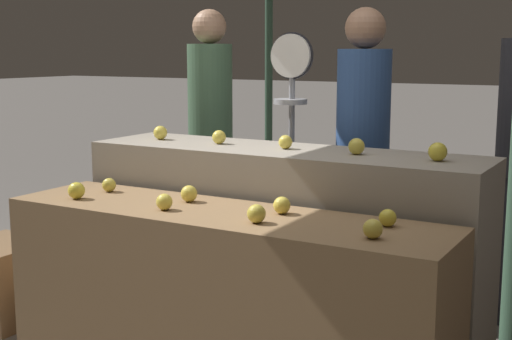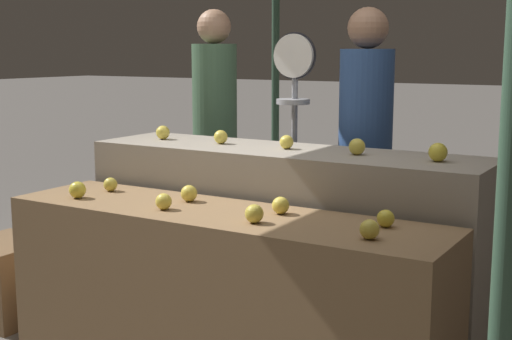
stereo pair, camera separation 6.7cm
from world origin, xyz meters
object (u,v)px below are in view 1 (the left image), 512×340
object	(u,v)px
person_vendor_at_scale	(363,135)
wooden_crate_side	(4,281)
produce_scale	(291,108)
person_customer_left	(210,116)

from	to	relation	value
person_vendor_at_scale	wooden_crate_side	xyz separation A→B (m)	(-1.69, -1.18, -0.82)
produce_scale	wooden_crate_side	distance (m)	1.94
person_vendor_at_scale	wooden_crate_side	world-z (taller)	person_vendor_at_scale
person_vendor_at_scale	person_customer_left	size ratio (longest dim) A/B	0.98
person_vendor_at_scale	wooden_crate_side	bearing A→B (deg)	45.97
person_customer_left	wooden_crate_side	xyz separation A→B (m)	(-0.41, -1.52, -0.84)
produce_scale	person_customer_left	size ratio (longest dim) A/B	0.90
wooden_crate_side	produce_scale	bearing A→B (deg)	41.78
produce_scale	person_vendor_at_scale	distance (m)	0.46
produce_scale	wooden_crate_side	xyz separation A→B (m)	(-1.26, -1.12, -0.96)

